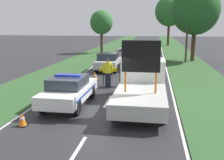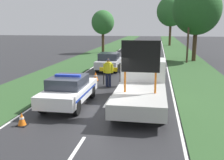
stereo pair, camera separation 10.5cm
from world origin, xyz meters
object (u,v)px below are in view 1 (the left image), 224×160
Objects in this scene: traffic_cone_near_truck at (81,79)px; police_car at (69,90)px; queued_car_sedan_silver at (108,61)px; roadside_tree_mid_left at (195,10)px; queued_car_suv_grey at (129,45)px; roadside_tree_near_left at (101,23)px; roadside_tree_near_right at (169,11)px; work_truck at (142,84)px; utility_pole at (188,21)px; traffic_cone_near_police at (95,76)px; road_barrier at (120,71)px; traffic_cone_centre_front at (22,119)px; pedestrian_civilian at (122,71)px; queued_car_wagon_maroon at (148,54)px; police_officer at (108,70)px; queued_car_van_white at (149,49)px.

police_car is at bearing -80.99° from traffic_cone_near_truck.
roadside_tree_mid_left is (7.97, 7.31, 4.63)m from queued_car_sedan_silver.
roadside_tree_near_left reaches higher than queued_car_suv_grey.
roadside_tree_near_right is (6.25, 10.57, 5.48)m from queued_car_suv_grey.
police_car is at bearing 13.44° from work_truck.
roadside_tree_mid_left is at bearing 59.66° from utility_pole.
traffic_cone_near_police is (-0.03, 5.67, -0.43)m from police_car.
road_barrier is 4.09× the size of traffic_cone_near_police.
road_barrier is at bearing 65.22° from police_car.
road_barrier is 2.20m from traffic_cone_near_police.
utility_pole is at bearing 66.51° from traffic_cone_centre_front.
police_car is 4.66m from traffic_cone_near_truck.
road_barrier is 8.13m from traffic_cone_centre_front.
queued_car_suv_grey is at bearing 87.75° from traffic_cone_near_truck.
pedestrian_civilian reaches higher than queued_car_suv_grey.
pedestrian_civilian is at bearing -32.82° from traffic_cone_near_police.
queued_car_wagon_maroon reaches higher than road_barrier.
police_car is 0.76× the size of work_truck.
queued_car_suv_grey is 0.46× the size of roadside_tree_near_right.
police_officer is (-2.32, 3.33, 0.06)m from work_truck.
roadside_tree_mid_left reaches higher than roadside_tree_near_left.
roadside_tree_near_left reaches higher than police_car.
traffic_cone_centre_front is 25.02m from queued_car_van_white.
queued_car_suv_grey is (0.06, 17.96, -0.01)m from queued_car_sedan_silver.
utility_pole reaches higher than pedestrian_civilian.
traffic_cone_centre_front is at bearing -111.59° from police_car.
utility_pole reaches higher than work_truck.
traffic_cone_centre_front is 31.02m from queued_car_suv_grey.
queued_car_suv_grey is at bearing 96.13° from pedestrian_civilian.
roadside_tree_near_left is at bearing -73.44° from work_truck.
pedestrian_civilian is 0.39× the size of queued_car_van_white.
traffic_cone_near_police is at bearing 158.80° from road_barrier.
roadside_tree_near_left is 13.29m from utility_pole.
queued_car_sedan_silver is 11.77m from roadside_tree_mid_left.
police_officer reaches higher than traffic_cone_near_police.
queued_car_sedan_silver is 17.96m from queued_car_suv_grey.
police_officer reaches higher than queued_car_sedan_silver.
police_car is at bearing 89.24° from queued_car_sedan_silver.
police_car reaches higher than traffic_cone_near_police.
traffic_cone_near_truck is 0.17× the size of queued_car_suv_grey.
work_truck is at bearing -103.90° from utility_pole.
queued_car_van_white is 7.89m from roadside_tree_mid_left.
traffic_cone_near_truck is at bearing -124.52° from roadside_tree_mid_left.
police_officer is at bearing 99.86° from queued_car_sedan_silver.
roadside_tree_near_right is at bearing -102.48° from queued_car_sedan_silver.
roadside_tree_near_right is 1.12× the size of roadside_tree_mid_left.
queued_car_sedan_silver is at bearing 109.93° from pedestrian_civilian.
road_barrier is at bearing -141.63° from police_officer.
utility_pole is at bearing -37.73° from roadside_tree_near_left.
traffic_cone_centre_front is 20.93m from utility_pole.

